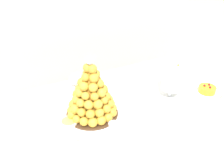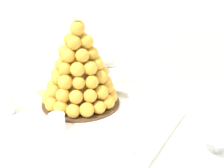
{
  "view_description": "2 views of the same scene",
  "coord_description": "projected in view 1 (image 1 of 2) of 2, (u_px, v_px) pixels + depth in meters",
  "views": [
    {
      "loc": [
        -0.69,
        -0.89,
        1.55
      ],
      "look_at": [
        -0.2,
        0.02,
        0.95
      ],
      "focal_mm": 38.44,
      "sensor_mm": 36.0,
      "label": 1
    },
    {
      "loc": [
        0.26,
        -0.71,
        1.25
      ],
      "look_at": [
        -0.13,
        -0.0,
        0.9
      ],
      "focal_mm": 47.96,
      "sensor_mm": 36.0,
      "label": 2
    }
  ],
  "objects": [
    {
      "name": "macaron_goblet",
      "position": [
        172.0,
        78.0,
        1.37
      ],
      "size": [
        0.12,
        0.12,
        0.22
      ],
      "color": "white",
      "rests_on": "buffet_table"
    },
    {
      "name": "serving_tray",
      "position": [
        106.0,
        120.0,
        1.23
      ],
      "size": [
        0.61,
        0.43,
        0.02
      ],
      "color": "white",
      "rests_on": "buffet_table"
    },
    {
      "name": "wine_glass",
      "position": [
        76.0,
        80.0,
        1.39
      ],
      "size": [
        0.08,
        0.08,
        0.16
      ],
      "color": "silver",
      "rests_on": "buffet_table"
    },
    {
      "name": "dessert_cup_centre",
      "position": [
        152.0,
        114.0,
        1.24
      ],
      "size": [
        0.06,
        0.06,
        0.05
      ],
      "color": "silver",
      "rests_on": "serving_tray"
    },
    {
      "name": "fruit_tart_plate",
      "position": [
        207.0,
        91.0,
        1.46
      ],
      "size": [
        0.19,
        0.19,
        0.06
      ],
      "color": "white",
      "rests_on": "buffet_table"
    },
    {
      "name": "dessert_cup_mid_left",
      "position": [
        114.0,
        128.0,
        1.15
      ],
      "size": [
        0.05,
        0.05,
        0.05
      ],
      "color": "silver",
      "rests_on": "serving_tray"
    },
    {
      "name": "creme_brulee_ramekin",
      "position": [
        69.0,
        122.0,
        1.2
      ],
      "size": [
        0.08,
        0.08,
        0.02
      ],
      "color": "white",
      "rests_on": "serving_tray"
    },
    {
      "name": "buffet_table",
      "position": [
        144.0,
        118.0,
        1.4
      ],
      "size": [
        1.56,
        0.98,
        0.76
      ],
      "color": "brown",
      "rests_on": "ground_plane"
    },
    {
      "name": "croquembouche",
      "position": [
        91.0,
        94.0,
        1.21
      ],
      "size": [
        0.27,
        0.27,
        0.33
      ],
      "color": "#4C331E",
      "rests_on": "serving_tray"
    },
    {
      "name": "dessert_cup_left",
      "position": [
        70.0,
        142.0,
        1.05
      ],
      "size": [
        0.06,
        0.06,
        0.06
      ],
      "color": "silver",
      "rests_on": "serving_tray"
    }
  ]
}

